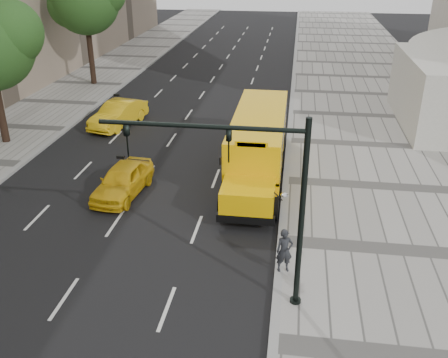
# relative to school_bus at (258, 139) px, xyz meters

# --- Properties ---
(ground) EXTENTS (140.00, 140.00, 0.00)m
(ground) POSITION_rel_school_bus_xyz_m (-4.50, -1.25, -1.76)
(ground) COLOR black
(ground) RESTS_ON ground
(sidewalk_museum) EXTENTS (12.00, 140.00, 0.15)m
(sidewalk_museum) POSITION_rel_school_bus_xyz_m (7.50, -1.25, -1.69)
(sidewalk_museum) COLOR #98958F
(sidewalk_museum) RESTS_ON ground
(curb_museum) EXTENTS (0.30, 140.00, 0.15)m
(curb_museum) POSITION_rel_school_bus_xyz_m (1.50, -1.25, -1.69)
(curb_museum) COLOR gray
(curb_museum) RESTS_ON ground
(curb_far) EXTENTS (0.30, 140.00, 0.15)m
(curb_far) POSITION_rel_school_bus_xyz_m (-12.50, -1.25, -1.69)
(curb_far) COLOR gray
(curb_far) RESTS_ON ground
(school_bus) EXTENTS (2.96, 11.56, 3.19)m
(school_bus) POSITION_rel_school_bus_xyz_m (0.00, 0.00, 0.00)
(school_bus) COLOR #FBB903
(school_bus) RESTS_ON ground
(taxi_near) EXTENTS (2.15, 4.45, 1.47)m
(taxi_near) POSITION_rel_school_bus_xyz_m (-5.99, -3.61, -1.03)
(taxi_near) COLOR gold
(taxi_near) RESTS_ON ground
(taxi_far) EXTENTS (2.77, 5.06, 1.58)m
(taxi_far) POSITION_rel_school_bus_xyz_m (-9.46, 5.79, -0.97)
(taxi_far) COLOR gold
(taxi_far) RESTS_ON ground
(pedestrian) EXTENTS (0.68, 0.54, 1.64)m
(pedestrian) POSITION_rel_school_bus_xyz_m (1.65, -8.81, -0.80)
(pedestrian) COLOR #232428
(pedestrian) RESTS_ON sidewalk_museum
(traffic_signal) EXTENTS (6.18, 0.36, 6.40)m
(traffic_signal) POSITION_rel_school_bus_xyz_m (0.69, -10.49, 2.33)
(traffic_signal) COLOR black
(traffic_signal) RESTS_ON ground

